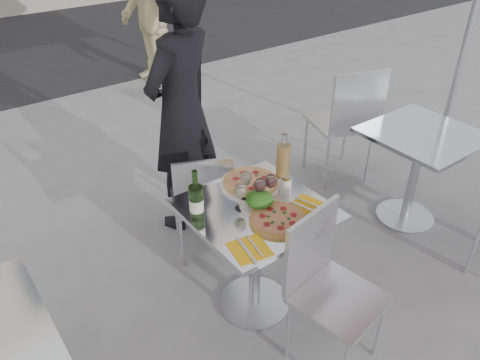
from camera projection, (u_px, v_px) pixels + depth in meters
ground at (254, 303)px, 2.94m from camera, size 80.00×80.00×0.00m
street_asphalt at (1, 48)px, 7.34m from camera, size 24.00×5.00×0.00m
main_table at (256, 237)px, 2.65m from camera, size 0.72×0.72×0.75m
side_table_right at (418, 158)px, 3.40m from camera, size 0.72×0.72×0.75m
chair_far at (202, 198)px, 3.06m from camera, size 0.50×0.51×0.83m
chair_near at (325, 278)px, 2.39m from camera, size 0.47×0.48×0.90m
side_chair_rfar at (348, 117)px, 3.81m from camera, size 0.59×0.60×1.03m
woman_diner at (181, 112)px, 3.22m from camera, size 0.77×0.66×1.80m
pedestrian_b at (143, 6)px, 5.72m from camera, size 0.74×1.23×1.86m
pizza_near at (278, 219)px, 2.43m from camera, size 0.31×0.31×0.02m
pizza_far at (250, 183)px, 2.72m from camera, size 0.36×0.36×0.03m
salad_plate at (259, 201)px, 2.53m from camera, size 0.22×0.22×0.09m
wine_bottle at (196, 201)px, 2.39m from camera, size 0.07×0.08×0.29m
carafe at (283, 161)px, 2.73m from camera, size 0.08×0.08×0.29m
sugar_shaker at (286, 184)px, 2.63m from camera, size 0.06×0.06×0.11m
wineglass_white_a at (240, 192)px, 2.47m from camera, size 0.07×0.07×0.16m
wineglass_white_b at (246, 179)px, 2.57m from camera, size 0.07×0.07×0.16m
wineglass_red_a at (260, 186)px, 2.52m from camera, size 0.07×0.07×0.16m
wineglass_red_b at (271, 182)px, 2.55m from camera, size 0.07×0.07×0.16m
napkin_left at (250, 249)px, 2.25m from camera, size 0.21×0.21×0.01m
napkin_right at (307, 207)px, 2.54m from camera, size 0.22×0.22×0.01m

